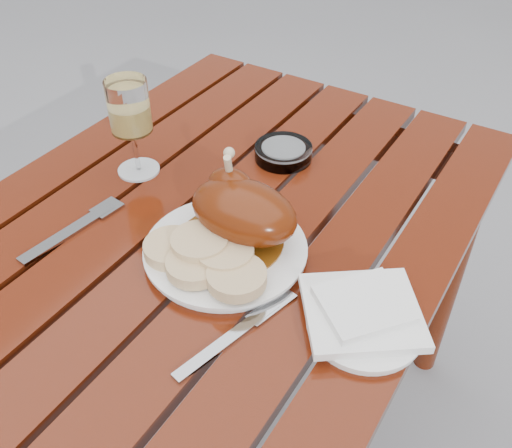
{
  "coord_description": "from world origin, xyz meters",
  "views": [
    {
      "loc": [
        0.47,
        -0.57,
        1.38
      ],
      "look_at": [
        0.09,
        0.03,
        0.78
      ],
      "focal_mm": 40.0,
      "sensor_mm": 36.0,
      "label": 1
    }
  ],
  "objects_px": {
    "ashtray": "(283,152)",
    "side_plate": "(365,325)",
    "table": "(210,363)",
    "wine_glass": "(132,128)",
    "dinner_plate": "(226,250)"
  },
  "relations": [
    {
      "from": "table",
      "to": "wine_glass",
      "type": "bearing_deg",
      "value": 158.36
    },
    {
      "from": "dinner_plate",
      "to": "wine_glass",
      "type": "relative_size",
      "value": 1.4
    },
    {
      "from": "ashtray",
      "to": "wine_glass",
      "type": "bearing_deg",
      "value": -139.28
    },
    {
      "from": "wine_glass",
      "to": "ashtray",
      "type": "bearing_deg",
      "value": 40.72
    },
    {
      "from": "table",
      "to": "side_plate",
      "type": "height_order",
      "value": "side_plate"
    },
    {
      "from": "side_plate",
      "to": "ashtray",
      "type": "distance_m",
      "value": 0.44
    },
    {
      "from": "wine_glass",
      "to": "ashtray",
      "type": "distance_m",
      "value": 0.29
    },
    {
      "from": "wine_glass",
      "to": "dinner_plate",
      "type": "bearing_deg",
      "value": -21.18
    },
    {
      "from": "table",
      "to": "dinner_plate",
      "type": "height_order",
      "value": "dinner_plate"
    },
    {
      "from": "wine_glass",
      "to": "table",
      "type": "bearing_deg",
      "value": -21.64
    },
    {
      "from": "table",
      "to": "side_plate",
      "type": "distance_m",
      "value": 0.5
    },
    {
      "from": "dinner_plate",
      "to": "side_plate",
      "type": "xyz_separation_m",
      "value": [
        0.25,
        -0.02,
        -0.0
      ]
    },
    {
      "from": "table",
      "to": "ashtray",
      "type": "relative_size",
      "value": 10.58
    },
    {
      "from": "side_plate",
      "to": "ashtray",
      "type": "height_order",
      "value": "ashtray"
    },
    {
      "from": "ashtray",
      "to": "side_plate",
      "type": "bearing_deg",
      "value": -45.26
    }
  ]
}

